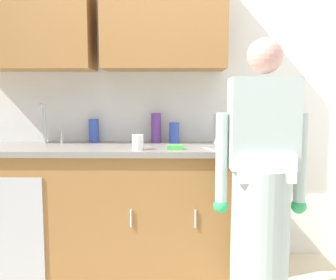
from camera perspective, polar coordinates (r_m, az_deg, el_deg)
kitchen_wall_with_uppers at (r=2.98m, az=-2.13°, el=10.05°), size 4.80×0.44×2.70m
counter_cabinet at (r=2.85m, az=-10.89°, el=-10.73°), size 1.90×0.62×0.90m
countertop at (r=2.75m, az=-11.01°, el=-1.31°), size 1.96×0.66×0.04m
sink at (r=2.87m, az=-18.67°, el=-1.12°), size 0.50×0.36×0.35m
person_at_sink at (r=2.25m, az=14.17°, el=-8.98°), size 0.55×0.34×1.62m
bottle_cleaner_spray at (r=2.99m, az=-11.42°, el=1.43°), size 0.08×0.08×0.19m
bottle_soap at (r=2.91m, az=-1.86°, el=1.89°), size 0.08×0.08×0.23m
bottle_dish_liquid at (r=2.87m, az=0.95°, el=1.14°), size 0.08×0.08×0.16m
bottle_water_tall at (r=2.87m, az=7.72°, el=1.74°), size 0.07×0.07×0.23m
cup_by_sink at (r=2.48m, az=-4.70°, el=-0.35°), size 0.08×0.08×0.10m
knife_on_counter at (r=2.49m, az=6.64°, el=-1.49°), size 0.09×0.24×0.01m
sponge at (r=2.50m, az=1.12°, el=-1.14°), size 0.11×0.07×0.03m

